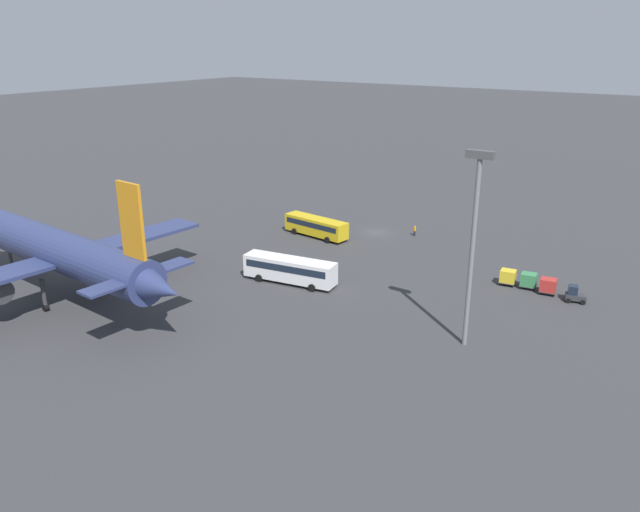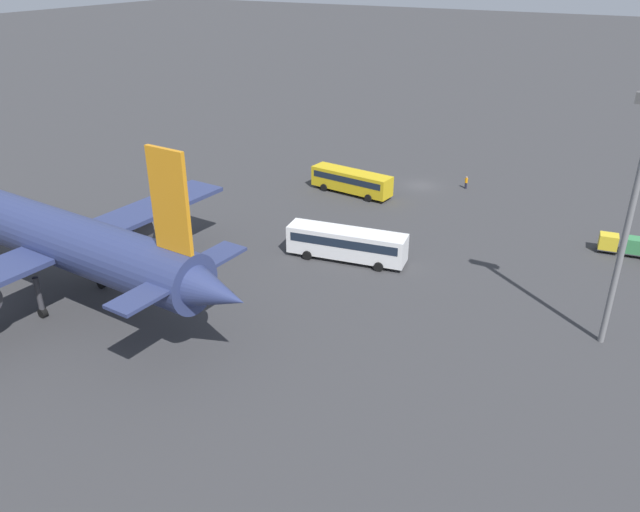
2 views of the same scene
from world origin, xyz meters
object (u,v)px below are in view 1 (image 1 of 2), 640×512
at_px(airplane, 58,251).
at_px(worker_person, 415,231).
at_px(cargo_cart_red, 548,285).
at_px(shuttle_bus_near, 316,226).
at_px(cargo_cart_green, 529,280).
at_px(baggage_tug, 575,295).
at_px(cargo_cart_yellow, 508,276).
at_px(shuttle_bus_far, 290,268).

xyz_separation_m(airplane, worker_person, (-24.07, -48.29, -5.55)).
height_order(worker_person, cargo_cart_red, cargo_cart_red).
height_order(shuttle_bus_near, cargo_cart_green, shuttle_bus_near).
height_order(shuttle_bus_near, baggage_tug, shuttle_bus_near).
bearing_deg(cargo_cart_red, shuttle_bus_near, -4.82).
xyz_separation_m(shuttle_bus_near, cargo_cart_yellow, (-32.71, 3.04, -0.68)).
relative_size(cargo_cart_green, cargo_cart_yellow, 1.00).
distance_m(shuttle_bus_far, cargo_cart_green, 31.03).
bearing_deg(cargo_cart_green, shuttle_bus_far, 30.67).
relative_size(worker_person, cargo_cart_green, 0.79).
bearing_deg(baggage_tug, worker_person, -41.50).
bearing_deg(airplane, baggage_tug, -142.10).
height_order(baggage_tug, worker_person, baggage_tug).
relative_size(shuttle_bus_near, shuttle_bus_far, 0.90).
relative_size(airplane, shuttle_bus_near, 3.83).
xyz_separation_m(shuttle_bus_near, baggage_tug, (-41.31, 3.77, -0.93)).
height_order(baggage_tug, cargo_cart_red, baggage_tug).
relative_size(shuttle_bus_near, cargo_cart_red, 5.32).
bearing_deg(cargo_cart_green, airplane, 37.96).
bearing_deg(shuttle_bus_far, airplane, 37.21).
bearing_deg(cargo_cart_red, cargo_cart_yellow, -1.76).
bearing_deg(worker_person, shuttle_bus_far, 80.98).
xyz_separation_m(shuttle_bus_far, cargo_cart_yellow, (-24.07, -15.52, -0.83)).
relative_size(worker_person, cargo_cart_yellow, 0.79).
bearing_deg(baggage_tug, cargo_cart_yellow, -21.28).
bearing_deg(shuttle_bus_far, worker_person, -107.79).
distance_m(shuttle_bus_near, cargo_cart_yellow, 32.86).
xyz_separation_m(shuttle_bus_near, worker_person, (-13.08, -9.42, -1.00)).
height_order(airplane, cargo_cart_red, airplane).
height_order(airplane, worker_person, airplane).
distance_m(airplane, cargo_cart_yellow, 56.74).
distance_m(worker_person, cargo_cart_red, 27.87).
xyz_separation_m(baggage_tug, worker_person, (28.22, -13.18, -0.07)).
relative_size(shuttle_bus_near, cargo_cart_yellow, 5.32).
bearing_deg(shuttle_bus_near, cargo_cart_green, -177.90).
height_order(shuttle_bus_far, worker_person, shuttle_bus_far).
height_order(shuttle_bus_near, worker_person, shuttle_bus_near).
bearing_deg(cargo_cart_red, shuttle_bus_far, 27.68).
relative_size(shuttle_bus_far, baggage_tug, 4.86).
xyz_separation_m(airplane, baggage_tug, (-52.29, -35.10, -5.48)).
relative_size(shuttle_bus_far, cargo_cart_red, 5.88).
relative_size(shuttle_bus_far, cargo_cart_yellow, 5.88).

